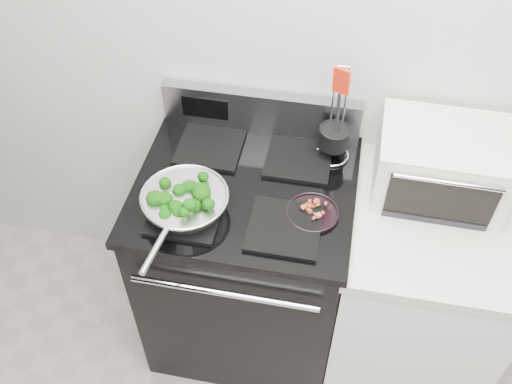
% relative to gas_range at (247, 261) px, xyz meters
% --- Properties ---
extents(back_wall, '(4.00, 0.02, 2.70)m').
position_rel_gas_range_xyz_m(back_wall, '(0.30, 0.34, 0.86)').
color(back_wall, silver).
rests_on(back_wall, ground).
extents(gas_range, '(0.79, 0.69, 1.13)m').
position_rel_gas_range_xyz_m(gas_range, '(0.00, 0.00, 0.00)').
color(gas_range, black).
rests_on(gas_range, floor).
extents(counter, '(0.62, 0.68, 0.92)m').
position_rel_gas_range_xyz_m(counter, '(0.68, -0.00, -0.03)').
color(counter, white).
rests_on(counter, floor).
extents(skillet, '(0.30, 0.48, 0.06)m').
position_rel_gas_range_xyz_m(skillet, '(-0.17, -0.16, 0.51)').
color(skillet, silver).
rests_on(skillet, gas_range).
extents(broccoli_pile, '(0.24, 0.24, 0.08)m').
position_rel_gas_range_xyz_m(broccoli_pile, '(-0.17, -0.16, 0.53)').
color(broccoli_pile, black).
rests_on(broccoli_pile, skillet).
extents(bacon_plate, '(0.18, 0.18, 0.04)m').
position_rel_gas_range_xyz_m(bacon_plate, '(0.25, -0.09, 0.48)').
color(bacon_plate, black).
rests_on(bacon_plate, gas_range).
extents(utensil_holder, '(0.13, 0.13, 0.40)m').
position_rel_gas_range_xyz_m(utensil_holder, '(0.29, 0.21, 0.53)').
color(utensil_holder, silver).
rests_on(utensil_holder, gas_range).
extents(toaster_oven, '(0.44, 0.34, 0.25)m').
position_rel_gas_range_xyz_m(toaster_oven, '(0.67, 0.14, 0.56)').
color(toaster_oven, silver).
rests_on(toaster_oven, counter).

